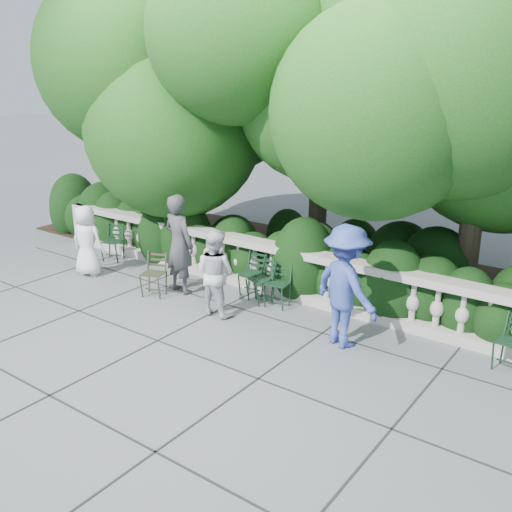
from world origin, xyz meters
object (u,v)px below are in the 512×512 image
Objects in this scene: person_woman_grey at (179,244)px; person_older_blue at (346,286)px; chair_f at (504,374)px; person_casual_man at (215,273)px; chair_a at (111,262)px; chair_e at (254,304)px; person_businessman at (87,241)px; chair_weathered at (151,298)px; chair_d at (248,297)px; chair_c at (274,309)px.

person_woman_grey is 0.99× the size of person_older_blue.
person_woman_grey is (-5.93, -0.39, 0.97)m from chair_f.
chair_a is at bearing -13.22° from person_casual_man.
chair_a is 0.43× the size of person_older_blue.
person_woman_grey is (-1.52, -0.35, 0.97)m from chair_e.
chair_e is at bearing -169.95° from chair_f.
chair_f is 6.02m from person_woman_grey.
person_businessman is (0.27, -0.78, 0.75)m from chair_a.
person_businessman is at bearing -164.85° from chair_f.
chair_weathered is 1.16m from person_woman_grey.
chair_d is at bearing 5.80° from person_older_blue.
person_woman_grey reaches higher than chair_d.
person_older_blue is at bearing -175.42° from person_woman_grey.
person_casual_man is at bearing -142.31° from chair_c.
chair_d is at bearing 168.01° from chair_e.
chair_f is (8.44, 0.04, 0.00)m from chair_a.
person_casual_man reaches higher than chair_e.
person_older_blue is (2.39, 0.28, 0.21)m from person_casual_man.
chair_a and chair_d have the same top height.
person_woman_grey reaches higher than person_businessman.
chair_f is 4.83m from person_casual_man.
person_woman_grey is at bearing -178.51° from chair_c.
person_casual_man is at bearing 166.00° from person_businessman.
chair_f is at bearing -8.30° from chair_c.
person_older_blue is (3.84, 0.47, 0.98)m from chair_weathered.
chair_weathered is at bearing 76.11° from person_woman_grey.
person_older_blue is at bearing -19.49° from chair_d.
person_older_blue reaches higher than chair_d.
person_businessman is (-8.17, -0.82, 0.75)m from chair_f.
chair_c and chair_f have the same top height.
person_casual_man is at bearing -94.72° from chair_d.
person_woman_grey is at bearing -166.78° from chair_f.
chair_weathered is at bearing -129.66° from chair_e.
chair_a is 1.00× the size of chair_c.
chair_c and chair_d have the same top height.
person_woman_grey is (-1.96, -0.36, 0.97)m from chair_c.
person_older_blue is (2.38, -0.65, 0.98)m from chair_d.
chair_weathered is at bearing 160.99° from person_businessman.
chair_weathered is 2.16m from person_businessman.
chair_d is 1.84m from chair_weathered.
chair_f is at bearing -172.04° from person_casual_man.
person_casual_man is 0.78× the size of person_older_blue.
chair_d is at bearing 157.64° from chair_c.
person_older_blue reaches higher than chair_c.
person_woman_grey reaches higher than chair_c.
chair_weathered is (-1.74, -0.94, 0.00)m from chair_e.
chair_a is 1.00× the size of chair_e.
person_casual_man is (-4.70, -0.80, 0.77)m from chair_f.
person_businessman is 0.77× the size of person_woman_grey.
person_casual_man is (1.23, -0.41, -0.20)m from person_woman_grey.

